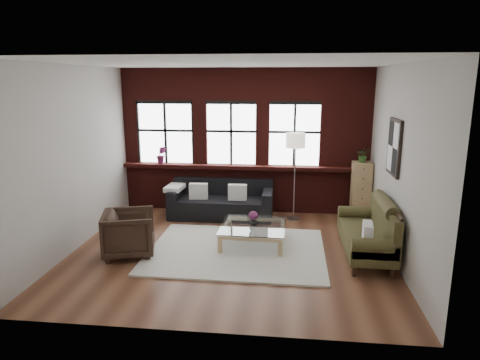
# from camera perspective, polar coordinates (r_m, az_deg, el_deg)

# --- Properties ---
(floor) EXTENTS (5.50, 5.50, 0.00)m
(floor) POSITION_cam_1_polar(r_m,az_deg,el_deg) (7.64, -1.26, -9.45)
(floor) COLOR brown
(floor) RESTS_ON ground
(ceiling) EXTENTS (5.50, 5.50, 0.00)m
(ceiling) POSITION_cam_1_polar(r_m,az_deg,el_deg) (7.05, -1.39, 15.31)
(ceiling) COLOR white
(ceiling) RESTS_ON ground
(wall_back) EXTENTS (5.50, 0.00, 5.50)m
(wall_back) POSITION_cam_1_polar(r_m,az_deg,el_deg) (9.62, 0.65, 5.20)
(wall_back) COLOR #B1AEA5
(wall_back) RESTS_ON ground
(wall_front) EXTENTS (5.50, 0.00, 5.50)m
(wall_front) POSITION_cam_1_polar(r_m,az_deg,el_deg) (4.77, -5.29, -3.18)
(wall_front) COLOR #B1AEA5
(wall_front) RESTS_ON ground
(wall_left) EXTENTS (0.00, 5.00, 5.00)m
(wall_left) POSITION_cam_1_polar(r_m,az_deg,el_deg) (8.01, -21.24, 2.67)
(wall_left) COLOR #B1AEA5
(wall_left) RESTS_ON ground
(wall_right) EXTENTS (0.00, 5.00, 5.00)m
(wall_right) POSITION_cam_1_polar(r_m,az_deg,el_deg) (7.34, 20.50, 1.83)
(wall_right) COLOR #B1AEA5
(wall_right) RESTS_ON ground
(brick_backwall) EXTENTS (5.50, 0.12, 3.20)m
(brick_backwall) POSITION_cam_1_polar(r_m,az_deg,el_deg) (9.56, 0.62, 5.15)
(brick_backwall) COLOR #471310
(brick_backwall) RESTS_ON floor
(sill_ledge) EXTENTS (5.50, 0.30, 0.08)m
(sill_ledge) POSITION_cam_1_polar(r_m,az_deg,el_deg) (9.57, 0.56, 1.76)
(sill_ledge) COLOR #471310
(sill_ledge) RESTS_ON brick_backwall
(window_left) EXTENTS (1.38, 0.10, 1.50)m
(window_left) POSITION_cam_1_polar(r_m,az_deg,el_deg) (9.89, -9.86, 6.11)
(window_left) COLOR black
(window_left) RESTS_ON brick_backwall
(window_mid) EXTENTS (1.38, 0.10, 1.50)m
(window_mid) POSITION_cam_1_polar(r_m,az_deg,el_deg) (9.59, -1.17, 6.08)
(window_mid) COLOR black
(window_mid) RESTS_ON brick_backwall
(window_right) EXTENTS (1.38, 0.10, 1.50)m
(window_right) POSITION_cam_1_polar(r_m,az_deg,el_deg) (9.51, 7.27, 5.91)
(window_right) COLOR black
(window_right) RESTS_ON brick_backwall
(wall_poster) EXTENTS (0.05, 0.74, 0.94)m
(wall_poster) POSITION_cam_1_polar(r_m,az_deg,el_deg) (7.58, 19.89, 4.14)
(wall_poster) COLOR black
(wall_poster) RESTS_ON wall_right
(shag_rug) EXTENTS (3.08, 2.43, 0.03)m
(shag_rug) POSITION_cam_1_polar(r_m,az_deg,el_deg) (7.62, -0.45, -9.38)
(shag_rug) COLOR beige
(shag_rug) RESTS_ON floor
(dark_sofa) EXTENTS (2.23, 0.90, 0.81)m
(dark_sofa) POSITION_cam_1_polar(r_m,az_deg,el_deg) (9.34, -2.53, -2.55)
(dark_sofa) COLOR black
(dark_sofa) RESTS_ON floor
(pillow_a) EXTENTS (0.41, 0.18, 0.34)m
(pillow_a) POSITION_cam_1_polar(r_m,az_deg,el_deg) (9.28, -5.56, -1.49)
(pillow_a) COLOR silver
(pillow_a) RESTS_ON dark_sofa
(pillow_b) EXTENTS (0.40, 0.15, 0.34)m
(pillow_b) POSITION_cam_1_polar(r_m,az_deg,el_deg) (9.15, -0.34, -1.64)
(pillow_b) COLOR silver
(pillow_b) RESTS_ON dark_sofa
(vintage_settee) EXTENTS (0.84, 1.88, 1.00)m
(vintage_settee) POSITION_cam_1_polar(r_m,az_deg,el_deg) (7.56, 16.42, -6.16)
(vintage_settee) COLOR #3F3A1D
(vintage_settee) RESTS_ON floor
(pillow_settee) EXTENTS (0.18, 0.39, 0.34)m
(pillow_settee) POSITION_cam_1_polar(r_m,az_deg,el_deg) (6.98, 16.63, -6.89)
(pillow_settee) COLOR silver
(pillow_settee) RESTS_ON vintage_settee
(armchair) EXTENTS (1.05, 1.03, 0.77)m
(armchair) POSITION_cam_1_polar(r_m,az_deg,el_deg) (7.60, -14.57, -6.88)
(armchair) COLOR black
(armchair) RESTS_ON floor
(coffee_table) EXTENTS (1.19, 1.19, 0.39)m
(coffee_table) POSITION_cam_1_polar(r_m,az_deg,el_deg) (7.85, 1.76, -7.36)
(coffee_table) COLOR tan
(coffee_table) RESTS_ON shag_rug
(vase) EXTENTS (0.17, 0.17, 0.15)m
(vase) POSITION_cam_1_polar(r_m,az_deg,el_deg) (7.76, 1.77, -5.51)
(vase) COLOR #B2B2B2
(vase) RESTS_ON coffee_table
(flowers) EXTENTS (0.16, 0.16, 0.16)m
(flowers) POSITION_cam_1_polar(r_m,az_deg,el_deg) (7.73, 1.78, -4.75)
(flowers) COLOR #66234D
(flowers) RESTS_ON vase
(drawer_chest) EXTENTS (0.39, 0.39, 1.26)m
(drawer_chest) POSITION_cam_1_polar(r_m,az_deg,el_deg) (9.47, 15.79, -1.44)
(drawer_chest) COLOR tan
(drawer_chest) RESTS_ON floor
(potted_plant_top) EXTENTS (0.28, 0.24, 0.31)m
(potted_plant_top) POSITION_cam_1_polar(r_m,az_deg,el_deg) (9.31, 16.09, 3.23)
(potted_plant_top) COLOR #2D5923
(potted_plant_top) RESTS_ON drawer_chest
(floor_lamp) EXTENTS (0.40, 0.40, 2.02)m
(floor_lamp) POSITION_cam_1_polar(r_m,az_deg,el_deg) (9.09, 7.29, 0.84)
(floor_lamp) COLOR #A5A5A8
(floor_lamp) RESTS_ON floor
(sill_plant) EXTENTS (0.25, 0.22, 0.40)m
(sill_plant) POSITION_cam_1_polar(r_m,az_deg,el_deg) (9.86, -10.45, 3.30)
(sill_plant) COLOR #66234D
(sill_plant) RESTS_ON sill_ledge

